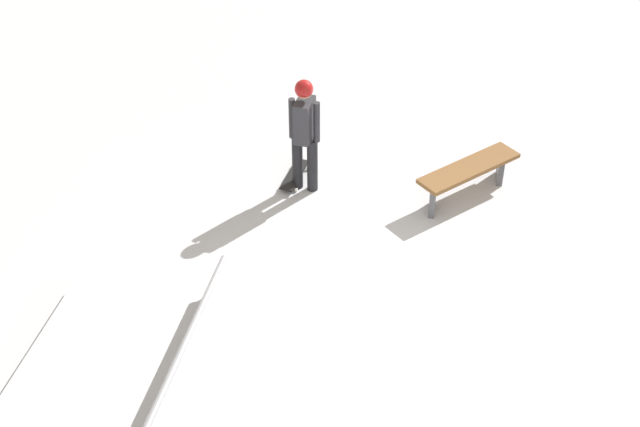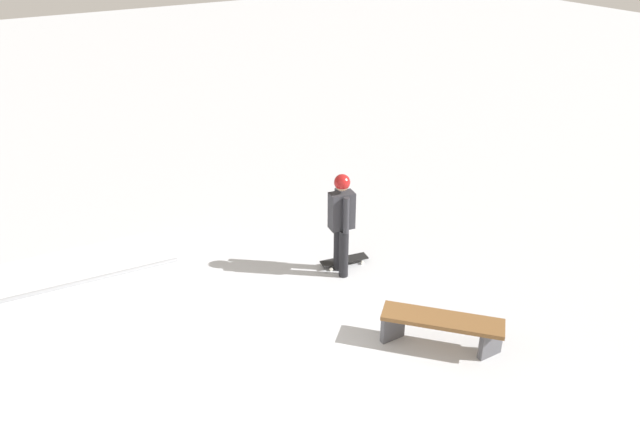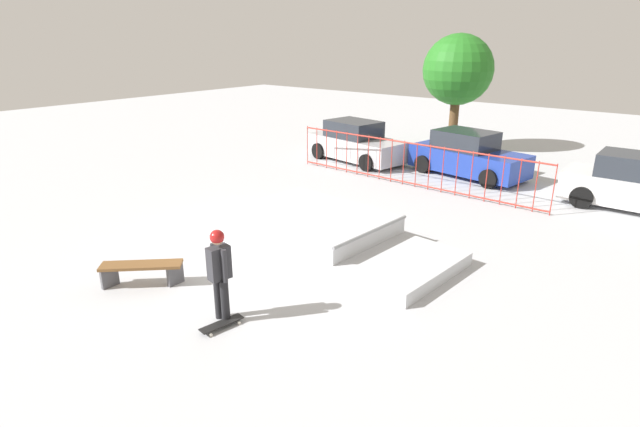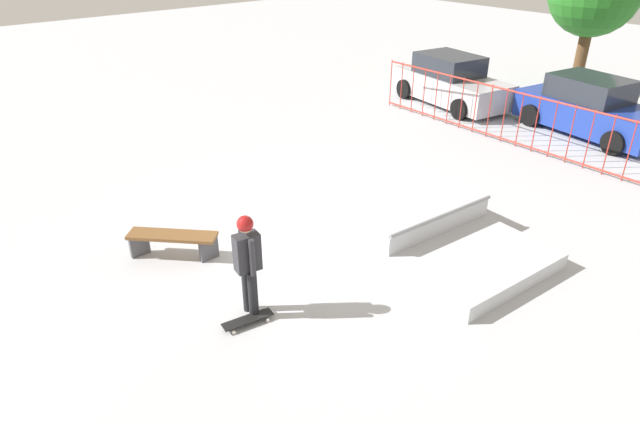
# 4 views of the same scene
# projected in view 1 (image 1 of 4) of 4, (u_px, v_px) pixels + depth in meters

# --- Properties ---
(ground_plane) EXTENTS (60.00, 60.00, 0.00)m
(ground_plane) POSITION_uv_depth(u_px,v_px,m) (410.00, 336.00, 10.27)
(ground_plane) COLOR #B7BABF
(skate_ramp) EXTENTS (5.57, 2.97, 0.74)m
(skate_ramp) POSITION_uv_depth(u_px,v_px,m) (312.00, 380.00, 9.31)
(skate_ramp) COLOR silver
(skate_ramp) RESTS_ON ground
(skater) EXTENTS (0.44, 0.41, 1.73)m
(skater) POSITION_uv_depth(u_px,v_px,m) (304.00, 127.00, 12.01)
(skater) COLOR black
(skater) RESTS_ON ground
(skateboard) EXTENTS (0.36, 0.82, 0.09)m
(skateboard) POSITION_uv_depth(u_px,v_px,m) (295.00, 175.00, 12.74)
(skateboard) COLOR black
(skateboard) RESTS_ON ground
(park_bench) EXTENTS (1.43, 1.40, 0.48)m
(park_bench) POSITION_uv_depth(u_px,v_px,m) (468.00, 174.00, 12.27)
(park_bench) COLOR brown
(park_bench) RESTS_ON ground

